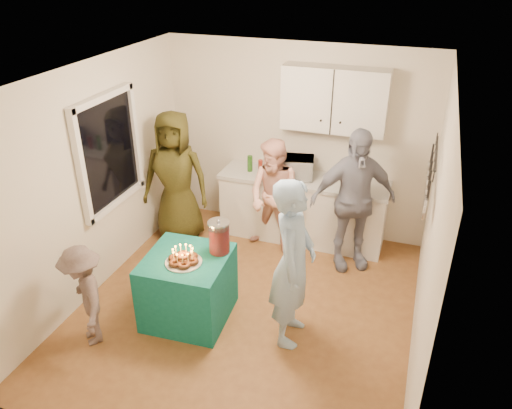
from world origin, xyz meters
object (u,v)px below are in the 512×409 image
(microwave, at_px, (295,167))
(punch_jar, at_px, (219,238))
(counter, at_px, (302,210))
(child_near_left, at_px, (85,296))
(woman_back_right, at_px, (353,200))
(woman_back_left, at_px, (176,178))
(man_birthday, at_px, (293,264))
(woman_back_center, at_px, (275,197))
(party_table, at_px, (188,287))

(microwave, distance_m, punch_jar, 1.82)
(counter, height_order, child_near_left, child_near_left)
(counter, xyz_separation_m, woman_back_right, (0.72, -0.43, 0.48))
(counter, height_order, microwave, microwave)
(woman_back_left, bearing_deg, child_near_left, -97.47)
(man_birthday, distance_m, child_near_left, 2.09)
(punch_jar, bearing_deg, man_birthday, -10.54)
(man_birthday, bearing_deg, woman_back_right, -17.10)
(microwave, xyz_separation_m, woman_back_left, (-1.47, -0.55, -0.14))
(man_birthday, bearing_deg, child_near_left, 106.36)
(woman_back_right, relative_size, child_near_left, 1.63)
(counter, xyz_separation_m, woman_back_center, (-0.27, -0.40, 0.34))
(woman_back_left, distance_m, woman_back_center, 1.34)
(man_birthday, distance_m, woman_back_left, 2.43)
(microwave, xyz_separation_m, child_near_left, (-1.40, -2.69, -0.49))
(counter, bearing_deg, woman_back_right, -31.03)
(party_table, distance_m, woman_back_center, 1.73)
(woman_back_center, relative_size, woman_back_right, 0.84)
(man_birthday, bearing_deg, counter, 6.47)
(party_table, distance_m, woman_back_left, 1.77)
(counter, xyz_separation_m, woman_back_left, (-1.60, -0.55, 0.48))
(woman_back_left, relative_size, child_near_left, 1.63)
(woman_back_left, xyz_separation_m, woman_back_center, (1.33, 0.16, -0.14))
(counter, distance_m, woman_back_left, 1.76)
(punch_jar, distance_m, woman_back_center, 1.41)
(counter, bearing_deg, man_birthday, -78.73)
(party_table, relative_size, man_birthday, 0.47)
(counter, distance_m, child_near_left, 3.10)
(microwave, relative_size, woman_back_left, 0.27)
(punch_jar, height_order, woman_back_right, woman_back_right)
(punch_jar, height_order, child_near_left, child_near_left)
(woman_back_center, relative_size, child_near_left, 1.38)
(microwave, relative_size, woman_back_center, 0.32)
(punch_jar, relative_size, woman_back_center, 0.22)
(man_birthday, relative_size, woman_back_center, 1.17)
(woman_back_right, distance_m, child_near_left, 3.21)
(counter, xyz_separation_m, punch_jar, (-0.46, -1.79, 0.50))
(child_near_left, bearing_deg, woman_back_left, 135.93)
(party_table, bearing_deg, punch_jar, 38.36)
(party_table, relative_size, woman_back_left, 0.47)
(punch_jar, height_order, woman_back_left, woman_back_left)
(punch_jar, xyz_separation_m, child_near_left, (-1.08, -0.90, -0.37))
(woman_back_right, bearing_deg, woman_back_center, 150.21)
(microwave, distance_m, party_table, 2.21)
(microwave, height_order, party_table, microwave)
(party_table, bearing_deg, woman_back_center, 73.84)
(party_table, bearing_deg, child_near_left, -139.54)
(counter, height_order, woman_back_left, woman_back_left)
(woman_back_right, bearing_deg, microwave, 125.24)
(counter, distance_m, punch_jar, 1.91)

